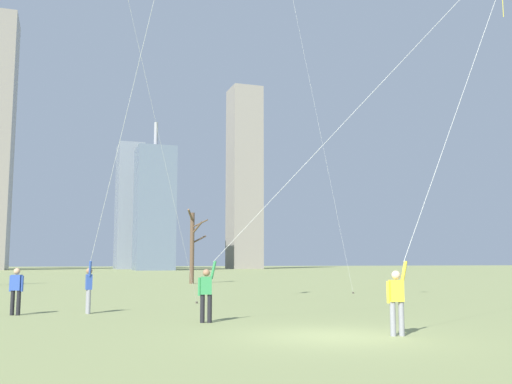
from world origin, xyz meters
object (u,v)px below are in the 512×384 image
(kite_flyer_midfield_right_yellow, at_px, (264,226))
(distant_kite_drifting_left_purple, at_px, (293,2))
(kite_flyer_foreground_left_pink, at_px, (103,228))
(bystander_watching_nearby, at_px, (16,289))
(bare_tree_far_right_edge, at_px, (193,244))
(kite_flyer_midfield_left_red, at_px, (437,180))

(kite_flyer_midfield_right_yellow, bearing_deg, distant_kite_drifting_left_purple, 63.98)
(kite_flyer_foreground_left_pink, xyz_separation_m, bystander_watching_nearby, (-2.79, 0.97, -2.12))
(kite_flyer_midfield_right_yellow, distance_m, bare_tree_far_right_edge, 31.15)
(kite_flyer_midfield_left_red, relative_size, bare_tree_far_right_edge, 2.43)
(bystander_watching_nearby, bearing_deg, bare_tree_far_right_edge, 65.27)
(kite_flyer_foreground_left_pink, xyz_separation_m, bare_tree_far_right_edge, (9.09, 26.76, 0.23))
(kite_flyer_foreground_left_pink, distance_m, kite_flyer_midfield_right_yellow, 6.13)
(bystander_watching_nearby, bearing_deg, kite_flyer_midfield_left_red, -40.09)
(bystander_watching_nearby, xyz_separation_m, bare_tree_far_right_edge, (11.88, 25.78, 2.34))
(kite_flyer_foreground_left_pink, xyz_separation_m, distant_kite_drifting_left_purple, (11.46, 10.00, 14.45))
(kite_flyer_midfield_left_red, xyz_separation_m, kite_flyer_midfield_right_yellow, (-3.42, 4.06, -1.06))
(kite_flyer_midfield_right_yellow, bearing_deg, bystander_watching_nearby, 145.71)
(kite_flyer_midfield_right_yellow, height_order, distant_kite_drifting_left_purple, distant_kite_drifting_left_purple)
(kite_flyer_midfield_right_yellow, bearing_deg, bare_tree_far_right_edge, 81.70)
(kite_flyer_foreground_left_pink, xyz_separation_m, kite_flyer_midfield_left_red, (8.01, -8.12, 0.99))
(kite_flyer_midfield_right_yellow, height_order, bystander_watching_nearby, kite_flyer_midfield_right_yellow)
(kite_flyer_midfield_left_red, relative_size, bystander_watching_nearby, 9.24)
(distant_kite_drifting_left_purple, distance_m, bare_tree_far_right_edge, 22.11)
(kite_flyer_midfield_right_yellow, xyz_separation_m, bare_tree_far_right_edge, (4.49, 30.82, 0.30))
(bystander_watching_nearby, distance_m, bare_tree_far_right_edge, 28.48)
(kite_flyer_midfield_left_red, xyz_separation_m, bare_tree_far_right_edge, (1.07, 34.88, -0.76))
(bystander_watching_nearby, bearing_deg, kite_flyer_foreground_left_pink, -19.20)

